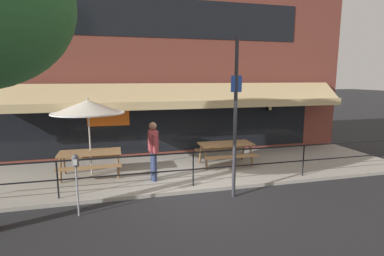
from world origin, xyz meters
The scene contains 10 objects.
ground_plane centered at (0.00, 0.00, 0.00)m, with size 120.00×120.00×0.00m, color #232326.
patio_deck centered at (0.00, 2.00, 0.05)m, with size 15.00×4.00×0.10m, color #9E998E.
restaurant_building centered at (0.00, 4.22, 3.69)m, with size 15.00×1.60×7.44m.
patio_railing centered at (0.00, 0.30, 0.80)m, with size 13.84×0.04×0.97m.
picnic_table_left centered at (-2.79, 1.89, 0.71)m, with size 1.80×1.42×0.76m.
picnic_table_centre centered at (1.59, 1.98, 0.71)m, with size 1.80×1.42×0.76m.
patio_umbrella_left centered at (-2.79, 2.08, 2.18)m, with size 2.14×2.14×2.38m.
pedestrian_walking centered at (-0.99, 1.07, 1.06)m, with size 0.26×0.62×1.71m.
parking_meter_near centered at (-2.89, -0.61, 1.15)m, with size 0.15×0.16×1.42m.
street_sign_pole centered at (0.89, -0.45, 2.08)m, with size 0.28×0.09×4.04m.
Camera 1 is at (-2.01, -7.33, 3.06)m, focal length 28.00 mm.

